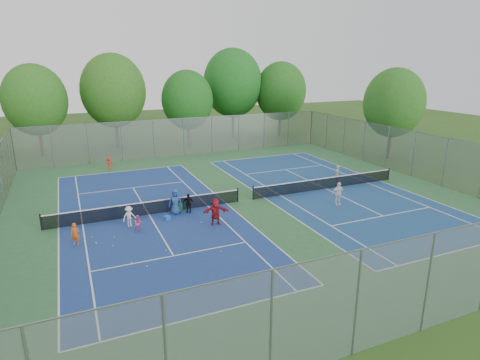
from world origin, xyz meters
name	(u,v)px	position (x,y,z in m)	size (l,w,h in m)	color
ground	(245,201)	(0.00, 0.00, 0.00)	(120.00, 120.00, 0.00)	#294E18
court_pad	(245,201)	(0.00, 0.00, 0.01)	(32.00, 32.00, 0.01)	#2E6338
court_left	(149,215)	(-7.00, 0.00, 0.02)	(10.97, 23.77, 0.01)	navy
court_right	(326,189)	(7.00, 0.00, 0.02)	(10.97, 23.77, 0.01)	navy
net_left	(149,208)	(-7.00, 0.00, 0.46)	(12.87, 0.10, 0.91)	black
net_right	(326,183)	(7.00, 0.00, 0.46)	(12.87, 0.10, 0.91)	black
fence_north	(184,137)	(0.00, 16.00, 2.00)	(32.00, 0.10, 4.00)	gray
fence_south	(428,284)	(0.00, -16.00, 2.00)	(32.00, 0.10, 4.00)	gray
fence_east	(414,154)	(16.00, 0.00, 2.00)	(32.00, 0.10, 4.00)	gray
tree_nw	(35,100)	(-14.00, 22.00, 5.89)	(6.40, 6.40, 9.58)	#443326
tree_nl	(113,91)	(-6.00, 23.00, 6.54)	(7.20, 7.20, 10.69)	#443326
tree_nc	(187,100)	(2.00, 21.00, 5.39)	(6.00, 6.00, 8.85)	#443326
tree_nr	(233,83)	(9.00, 24.00, 7.04)	(7.60, 7.60, 11.42)	#443326
tree_ne	(281,91)	(15.00, 22.00, 5.97)	(6.60, 6.60, 9.77)	#443326
tree_side_e	(394,103)	(19.00, 6.00, 5.74)	(6.00, 6.00, 9.20)	#443326
ball_crate	(167,218)	(-6.12, -1.38, 0.14)	(0.34, 0.34, 0.29)	blue
ball_hopper	(180,207)	(-4.91, -0.06, 0.27)	(0.27, 0.27, 0.54)	green
student_a	(75,234)	(-11.58, -2.90, 0.64)	(0.46, 0.30, 1.27)	#E75A15
student_b	(138,224)	(-8.10, -2.53, 0.53)	(0.52, 0.40, 1.06)	#DB5593
student_c	(129,216)	(-8.45, -1.47, 0.65)	(0.85, 0.49, 1.31)	silver
student_d	(188,203)	(-4.47, -0.62, 0.66)	(0.77, 0.32, 1.32)	black
student_e	(175,202)	(-5.34, -0.60, 0.86)	(0.84, 0.55, 1.73)	#264B8E
student_f	(216,212)	(-3.53, -3.32, 0.86)	(1.60, 0.51, 1.72)	#A31720
child_far_baseline	(109,164)	(-8.08, 12.98, 0.59)	(0.76, 0.44, 1.18)	red
instructor	(337,174)	(8.74, 0.99, 0.76)	(0.55, 0.36, 1.51)	#949496
teen_court_b	(338,194)	(5.61, -3.37, 0.83)	(0.97, 0.41, 1.66)	white
tennis_ball_0	(115,237)	(-9.53, -2.85, 0.03)	(0.07, 0.07, 0.07)	#AFC32D
tennis_ball_1	(147,266)	(-8.49, -6.98, 0.03)	(0.07, 0.07, 0.07)	yellow
tennis_ball_2	(156,227)	(-7.05, -2.27, 0.03)	(0.07, 0.07, 0.07)	#D4F438
tennis_ball_3	(201,222)	(-4.26, -2.70, 0.03)	(0.07, 0.07, 0.07)	yellow
tennis_ball_4	(166,251)	(-7.22, -5.70, 0.03)	(0.07, 0.07, 0.07)	gold
tennis_ball_5	(113,246)	(-9.75, -3.98, 0.03)	(0.07, 0.07, 0.07)	#BAE234
tennis_ball_6	(131,263)	(-9.14, -6.34, 0.03)	(0.07, 0.07, 0.07)	#DDED37
tennis_ball_7	(210,212)	(-3.13, -1.17, 0.03)	(0.07, 0.07, 0.07)	#BFDA32
tennis_ball_8	(96,243)	(-10.56, -3.22, 0.03)	(0.07, 0.07, 0.07)	#DCF138
tennis_ball_9	(221,252)	(-4.57, -6.94, 0.03)	(0.07, 0.07, 0.07)	gold
tennis_ball_10	(92,238)	(-10.74, -2.36, 0.03)	(0.07, 0.07, 0.07)	yellow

